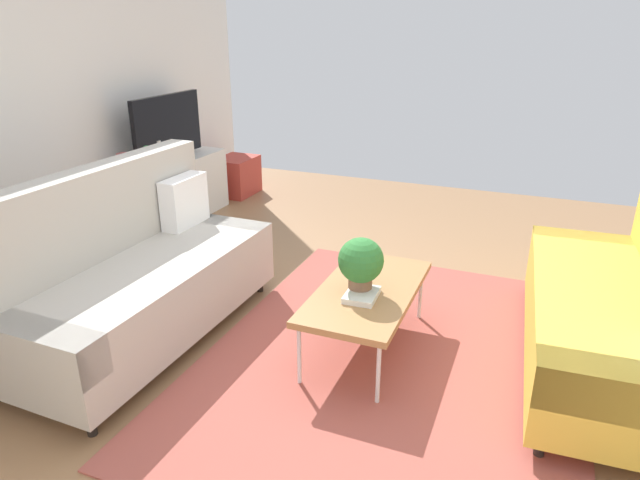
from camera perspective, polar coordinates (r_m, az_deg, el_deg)
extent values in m
plane|color=#936B47|center=(3.71, 3.33, -10.05)|extent=(7.68, 7.68, 0.00)
cube|color=#9E4C42|center=(3.53, 7.52, -11.87)|extent=(2.90, 2.20, 0.01)
cube|color=#B2ADA3|center=(3.74, -17.41, -5.18)|extent=(1.91, 0.87, 0.44)
cube|color=#B2ADA3|center=(3.77, -21.99, 2.64)|extent=(1.90, 0.23, 0.56)
cube|color=#B2ADA3|center=(4.31, -10.44, 0.67)|extent=(0.21, 0.84, 0.22)
cube|color=#B2ADA3|center=(3.18, -27.45, -9.43)|extent=(0.21, 0.84, 0.22)
cylinder|color=black|center=(4.31, -6.16, -4.59)|extent=(0.05, 0.05, 0.10)
cylinder|color=black|center=(3.15, -22.31, -17.18)|extent=(0.05, 0.05, 0.10)
cylinder|color=black|center=(4.66, -13.51, -3.04)|extent=(0.05, 0.05, 0.10)
cube|color=white|center=(4.16, -13.67, 3.86)|extent=(0.40, 0.15, 0.36)
cube|color=gold|center=(3.64, 27.21, -7.50)|extent=(1.94, 0.94, 0.44)
cube|color=gold|center=(2.86, 29.51, -13.48)|extent=(0.24, 0.85, 0.22)
cube|color=gold|center=(4.36, 26.23, -1.03)|extent=(0.24, 0.85, 0.22)
cylinder|color=black|center=(3.01, 21.50, -19.13)|extent=(0.05, 0.05, 0.10)
cylinder|color=black|center=(4.49, 21.14, -4.91)|extent=(0.05, 0.05, 0.10)
cylinder|color=black|center=(4.59, 29.63, -5.84)|extent=(0.05, 0.05, 0.10)
cube|color=#9E7042|center=(3.42, 4.82, -5.28)|extent=(1.10, 0.56, 0.04)
cylinder|color=silver|center=(3.19, -2.13, -11.72)|extent=(0.02, 0.02, 0.38)
cylinder|color=silver|center=(4.00, 3.77, -4.43)|extent=(0.02, 0.02, 0.38)
cylinder|color=silver|center=(3.06, 5.97, -13.45)|extent=(0.02, 0.02, 0.38)
cylinder|color=silver|center=(3.90, 10.21, -5.49)|extent=(0.02, 0.02, 0.38)
cube|color=silver|center=(5.89, -14.81, 4.83)|extent=(1.40, 0.44, 0.64)
cube|color=black|center=(5.80, -14.97, 8.03)|extent=(0.36, 0.20, 0.04)
cube|color=black|center=(5.73, -15.28, 11.13)|extent=(1.00, 0.05, 0.60)
cube|color=#B2382D|center=(6.74, -8.52, 6.49)|extent=(0.52, 0.40, 0.44)
cylinder|color=brown|center=(3.34, 4.12, -4.59)|extent=(0.14, 0.14, 0.10)
sphere|color=#2D7233|center=(3.27, 4.20, -2.08)|extent=(0.27, 0.27, 0.27)
cube|color=silver|center=(3.30, 4.28, -5.60)|extent=(0.25, 0.19, 0.04)
cylinder|color=#B24C4C|center=(5.39, -19.31, 7.37)|extent=(0.13, 0.13, 0.19)
cylinder|color=#3F8C4C|center=(5.47, -17.32, 8.02)|extent=(0.05, 0.05, 0.23)
cylinder|color=silver|center=(5.55, -16.63, 7.92)|extent=(0.04, 0.04, 0.16)
cylinder|color=silver|center=(5.61, -16.09, 8.54)|extent=(0.05, 0.05, 0.24)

